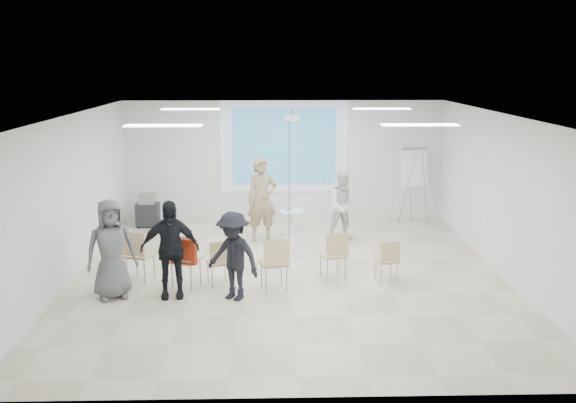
{
  "coord_description": "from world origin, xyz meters",
  "views": [
    {
      "loc": [
        -0.34,
        -11.5,
        3.94
      ],
      "look_at": [
        0.0,
        0.8,
        1.25
      ],
      "focal_mm": 40.0,
      "sensor_mm": 36.0,
      "label": 1
    }
  ],
  "objects_px": {
    "laptop": "(219,260)",
    "av_cart": "(148,212)",
    "player_right": "(344,202)",
    "chair_center": "(275,260)",
    "chair_left_inner": "(219,259)",
    "pedestal_table": "(291,223)",
    "player_left": "(262,194)",
    "audience_outer": "(111,243)",
    "flipchart_easel": "(414,168)",
    "chair_right_inner": "(335,252)",
    "audience_left": "(170,242)",
    "audience_mid": "(233,250)",
    "chair_right_far": "(388,258)",
    "chair_far_left": "(137,252)",
    "chair_left_mid": "(183,257)"
  },
  "relations": [
    {
      "from": "chair_right_far",
      "to": "chair_far_left",
      "type": "bearing_deg",
      "value": 167.88
    },
    {
      "from": "audience_outer",
      "to": "av_cart",
      "type": "relative_size",
      "value": 2.38
    },
    {
      "from": "chair_right_far",
      "to": "audience_outer",
      "type": "bearing_deg",
      "value": 177.57
    },
    {
      "from": "pedestal_table",
      "to": "laptop",
      "type": "relative_size",
      "value": 2.24
    },
    {
      "from": "player_right",
      "to": "laptop",
      "type": "height_order",
      "value": "player_right"
    },
    {
      "from": "audience_left",
      "to": "audience_mid",
      "type": "distance_m",
      "value": 1.09
    },
    {
      "from": "av_cart",
      "to": "chair_right_inner",
      "type": "bearing_deg",
      "value": -44.35
    },
    {
      "from": "audience_outer",
      "to": "audience_mid",
      "type": "bearing_deg",
      "value": -26.42
    },
    {
      "from": "chair_left_mid",
      "to": "chair_center",
      "type": "distance_m",
      "value": 1.62
    },
    {
      "from": "chair_right_far",
      "to": "av_cart",
      "type": "xyz_separation_m",
      "value": [
        -5.11,
        4.21,
        -0.1
      ]
    },
    {
      "from": "chair_far_left",
      "to": "flipchart_easel",
      "type": "distance_m",
      "value": 7.32
    },
    {
      "from": "chair_left_inner",
      "to": "audience_left",
      "type": "relative_size",
      "value": 0.44
    },
    {
      "from": "player_right",
      "to": "chair_left_inner",
      "type": "height_order",
      "value": "player_right"
    },
    {
      "from": "chair_left_mid",
      "to": "audience_outer",
      "type": "height_order",
      "value": "audience_outer"
    },
    {
      "from": "chair_left_inner",
      "to": "player_left",
      "type": "bearing_deg",
      "value": 57.56
    },
    {
      "from": "player_left",
      "to": "chair_left_mid",
      "type": "relative_size",
      "value": 2.16
    },
    {
      "from": "flipchart_easel",
      "to": "chair_right_inner",
      "type": "bearing_deg",
      "value": -134.01
    },
    {
      "from": "chair_far_left",
      "to": "flipchart_easel",
      "type": "xyz_separation_m",
      "value": [
        5.95,
        4.18,
        0.83
      ]
    },
    {
      "from": "pedestal_table",
      "to": "audience_outer",
      "type": "height_order",
      "value": "audience_outer"
    },
    {
      "from": "laptop",
      "to": "av_cart",
      "type": "relative_size",
      "value": 0.39
    },
    {
      "from": "player_left",
      "to": "flipchart_easel",
      "type": "xyz_separation_m",
      "value": [
        3.72,
        1.49,
        0.34
      ]
    },
    {
      "from": "chair_far_left",
      "to": "chair_right_far",
      "type": "distance_m",
      "value": 4.55
    },
    {
      "from": "chair_center",
      "to": "flipchart_easel",
      "type": "height_order",
      "value": "flipchart_easel"
    },
    {
      "from": "audience_outer",
      "to": "laptop",
      "type": "bearing_deg",
      "value": -3.71
    },
    {
      "from": "audience_left",
      "to": "chair_left_mid",
      "type": "bearing_deg",
      "value": 61.66
    },
    {
      "from": "chair_right_inner",
      "to": "chair_far_left",
      "type": "bearing_deg",
      "value": 163.22
    },
    {
      "from": "player_left",
      "to": "player_right",
      "type": "bearing_deg",
      "value": -14.68
    },
    {
      "from": "chair_far_left",
      "to": "audience_outer",
      "type": "relative_size",
      "value": 0.5
    },
    {
      "from": "chair_right_far",
      "to": "audience_left",
      "type": "distance_m",
      "value": 3.91
    },
    {
      "from": "pedestal_table",
      "to": "audience_outer",
      "type": "bearing_deg",
      "value": -131.85
    },
    {
      "from": "chair_left_inner",
      "to": "audience_mid",
      "type": "relative_size",
      "value": 0.49
    },
    {
      "from": "chair_far_left",
      "to": "chair_right_far",
      "type": "relative_size",
      "value": 1.2
    },
    {
      "from": "chair_left_inner",
      "to": "chair_center",
      "type": "relative_size",
      "value": 0.88
    },
    {
      "from": "pedestal_table",
      "to": "av_cart",
      "type": "xyz_separation_m",
      "value": [
        -3.45,
        1.31,
        -0.02
      ]
    },
    {
      "from": "player_left",
      "to": "chair_left_inner",
      "type": "distance_m",
      "value": 3.12
    },
    {
      "from": "chair_center",
      "to": "audience_outer",
      "type": "relative_size",
      "value": 0.51
    },
    {
      "from": "player_left",
      "to": "audience_outer",
      "type": "distance_m",
      "value": 4.3
    },
    {
      "from": "pedestal_table",
      "to": "audience_left",
      "type": "distance_m",
      "value": 4.17
    },
    {
      "from": "chair_right_inner",
      "to": "chair_left_inner",
      "type": "bearing_deg",
      "value": 170.96
    },
    {
      "from": "player_left",
      "to": "chair_right_far",
      "type": "xyz_separation_m",
      "value": [
        2.31,
        -2.87,
        -0.59
      ]
    },
    {
      "from": "audience_outer",
      "to": "audience_left",
      "type": "bearing_deg",
      "value": -22.24
    },
    {
      "from": "chair_center",
      "to": "audience_mid",
      "type": "relative_size",
      "value": 0.56
    },
    {
      "from": "audience_mid",
      "to": "chair_left_mid",
      "type": "bearing_deg",
      "value": -179.02
    },
    {
      "from": "chair_center",
      "to": "flipchart_easel",
      "type": "distance_m",
      "value": 5.93
    },
    {
      "from": "chair_left_mid",
      "to": "chair_left_inner",
      "type": "height_order",
      "value": "chair_left_mid"
    },
    {
      "from": "laptop",
      "to": "av_cart",
      "type": "height_order",
      "value": "av_cart"
    },
    {
      "from": "player_right",
      "to": "chair_center",
      "type": "distance_m",
      "value": 3.58
    },
    {
      "from": "audience_mid",
      "to": "chair_center",
      "type": "bearing_deg",
      "value": 61.03
    },
    {
      "from": "player_right",
      "to": "chair_left_inner",
      "type": "distance_m",
      "value": 3.91
    },
    {
      "from": "chair_center",
      "to": "av_cart",
      "type": "relative_size",
      "value": 1.2
    }
  ]
}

